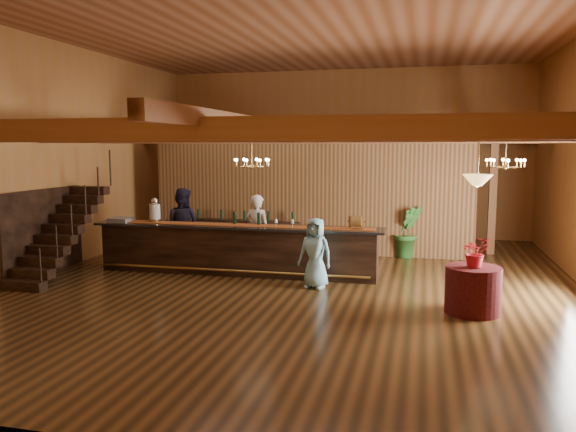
% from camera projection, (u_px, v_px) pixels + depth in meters
% --- Properties ---
extents(floor, '(14.00, 14.00, 0.00)m').
position_uv_depth(floor, '(298.00, 282.00, 12.39)').
color(floor, '#583718').
rests_on(floor, ground).
extents(ceiling, '(14.00, 14.00, 0.00)m').
position_uv_depth(ceiling, '(298.00, 25.00, 11.70)').
color(ceiling, '#9D6343').
rests_on(ceiling, wall_back).
extents(wall_back, '(12.00, 0.10, 5.50)m').
position_uv_depth(wall_back, '(344.00, 153.00, 18.79)').
color(wall_back, '#A46C37').
rests_on(wall_back, floor).
extents(wall_front, '(12.00, 0.10, 5.50)m').
position_uv_depth(wall_front, '(135.00, 172.00, 5.30)').
color(wall_front, '#A46C37').
rests_on(wall_front, floor).
extents(wall_left, '(0.10, 14.00, 5.50)m').
position_uv_depth(wall_left, '(54.00, 156.00, 13.46)').
color(wall_left, '#A46C37').
rests_on(wall_left, floor).
extents(beam_grid, '(11.90, 13.90, 0.39)m').
position_uv_depth(beam_grid, '(303.00, 135.00, 12.47)').
color(beam_grid, '#A66640').
rests_on(beam_grid, wall_left).
extents(support_posts, '(9.20, 10.20, 3.20)m').
position_uv_depth(support_posts, '(293.00, 213.00, 11.71)').
color(support_posts, '#A66640').
rests_on(support_posts, floor).
extents(partition_wall, '(9.00, 0.18, 3.10)m').
position_uv_depth(partition_wall, '(308.00, 198.00, 15.69)').
color(partition_wall, brown).
rests_on(partition_wall, floor).
extents(staircase, '(1.00, 2.80, 2.00)m').
position_uv_depth(staircase, '(59.00, 234.00, 12.83)').
color(staircase, '#3E2517').
rests_on(staircase, floor).
extents(backroom_boxes, '(4.10, 0.60, 1.10)m').
position_uv_depth(backroom_boxes, '(327.00, 225.00, 17.69)').
color(backroom_boxes, '#3E2517').
rests_on(backroom_boxes, floor).
extents(tasting_bar, '(6.93, 0.99, 1.17)m').
position_uv_depth(tasting_bar, '(237.00, 249.00, 13.19)').
color(tasting_bar, '#3E2517').
rests_on(tasting_bar, floor).
extents(beverage_dispenser, '(0.26, 0.26, 0.60)m').
position_uv_depth(beverage_dispenser, '(155.00, 210.00, 13.60)').
color(beverage_dispenser, silver).
rests_on(beverage_dispenser, tasting_bar).
extents(glass_rack_tray, '(0.50, 0.50, 0.10)m').
position_uv_depth(glass_rack_tray, '(121.00, 220.00, 13.71)').
color(glass_rack_tray, gray).
rests_on(glass_rack_tray, tasting_bar).
extents(raffle_drum, '(0.34, 0.24, 0.30)m').
position_uv_depth(raffle_drum, '(356.00, 222.00, 12.42)').
color(raffle_drum, brown).
rests_on(raffle_drum, tasting_bar).
extents(bar_bottle_0, '(0.07, 0.07, 0.30)m').
position_uv_depth(bar_bottle_0, '(235.00, 218.00, 13.25)').
color(bar_bottle_0, black).
rests_on(bar_bottle_0, tasting_bar).
extents(bar_bottle_1, '(0.07, 0.07, 0.30)m').
position_uv_depth(bar_bottle_1, '(259.00, 219.00, 13.12)').
color(bar_bottle_1, black).
rests_on(bar_bottle_1, tasting_bar).
extents(backbar_shelf, '(3.24, 1.01, 0.90)m').
position_uv_depth(backbar_shelf, '(245.00, 236.00, 15.95)').
color(backbar_shelf, '#3E2517').
rests_on(backbar_shelf, floor).
extents(round_table, '(0.98, 0.98, 0.85)m').
position_uv_depth(round_table, '(473.00, 290.00, 10.07)').
color(round_table, maroon).
rests_on(round_table, floor).
extents(chandelier_left, '(0.80, 0.80, 0.72)m').
position_uv_depth(chandelier_left, '(252.00, 162.00, 12.48)').
color(chandelier_left, tan).
rests_on(chandelier_left, beam_grid).
extents(chandelier_right, '(0.80, 0.80, 0.72)m').
position_uv_depth(chandelier_right, '(505.00, 163.00, 12.04)').
color(chandelier_right, tan).
rests_on(chandelier_right, beam_grid).
extents(pendant_lamp, '(0.52, 0.52, 0.90)m').
position_uv_depth(pendant_lamp, '(478.00, 180.00, 9.83)').
color(pendant_lamp, tan).
rests_on(pendant_lamp, beam_grid).
extents(bartender, '(0.75, 0.58, 1.83)m').
position_uv_depth(bartender, '(257.00, 232.00, 13.69)').
color(bartender, silver).
rests_on(bartender, floor).
extents(staff_second, '(0.97, 0.77, 1.94)m').
position_uv_depth(staff_second, '(182.00, 226.00, 14.28)').
color(staff_second, black).
rests_on(staff_second, floor).
extents(guest, '(0.82, 0.62, 1.50)m').
position_uv_depth(guest, '(315.00, 253.00, 11.85)').
color(guest, '#86CCE2').
rests_on(guest, floor).
extents(floor_plant, '(0.84, 0.71, 1.40)m').
position_uv_depth(floor_plant, '(408.00, 232.00, 15.06)').
color(floor_plant, '#2B6423').
rests_on(floor_plant, floor).
extents(table_flowers, '(0.60, 0.56, 0.55)m').
position_uv_depth(table_flowers, '(476.00, 252.00, 9.94)').
color(table_flowers, red).
rests_on(table_flowers, round_table).
extents(table_vase, '(0.20, 0.20, 0.32)m').
position_uv_depth(table_vase, '(475.00, 259.00, 9.93)').
color(table_vase, tan).
rests_on(table_vase, round_table).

